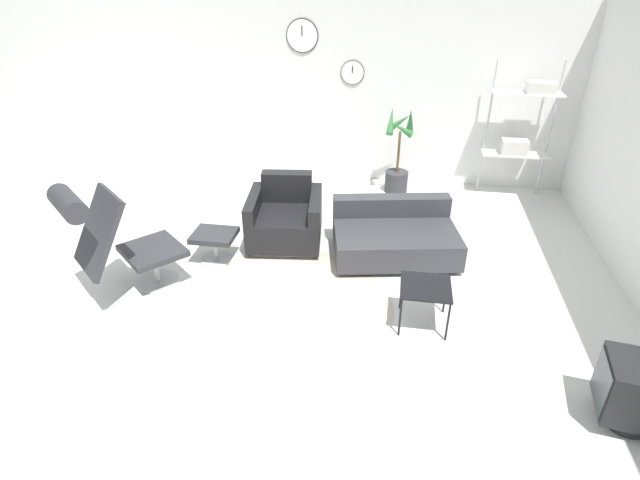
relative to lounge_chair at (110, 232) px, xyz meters
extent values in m
plane|color=silver|center=(1.71, 0.38, -0.73)|extent=(12.00, 12.00, 0.00)
cube|color=silver|center=(1.71, 3.58, 0.67)|extent=(12.00, 0.06, 2.80)
cylinder|color=black|center=(1.19, 3.54, 1.35)|extent=(0.46, 0.01, 0.46)
cylinder|color=white|center=(1.19, 3.53, 1.35)|extent=(0.43, 0.02, 0.43)
cube|color=black|center=(1.19, 3.52, 1.41)|extent=(0.01, 0.01, 0.13)
cylinder|color=black|center=(1.92, 3.54, 0.87)|extent=(0.34, 0.01, 0.34)
cylinder|color=white|center=(1.92, 3.53, 0.87)|extent=(0.32, 0.02, 0.32)
cube|color=black|center=(1.92, 3.52, 0.92)|extent=(0.01, 0.01, 0.10)
cylinder|color=#BCB29E|center=(1.65, 0.09, -0.72)|extent=(2.18, 2.18, 0.01)
cylinder|color=#BCBCC1|center=(0.24, 0.28, -0.72)|extent=(0.62, 0.62, 0.02)
cylinder|color=#BCBCC1|center=(0.24, 0.28, -0.54)|extent=(0.06, 0.06, 0.32)
cube|color=#2D2D33|center=(0.24, 0.28, -0.34)|extent=(0.81, 0.81, 0.06)
cube|color=#2D2D33|center=(-0.06, -0.07, 0.04)|extent=(0.73, 0.72, 0.72)
cylinder|color=#2D2D33|center=(-0.19, -0.22, 0.39)|extent=(0.55, 0.51, 0.21)
cylinder|color=#BCBCC1|center=(0.70, 0.81, -0.72)|extent=(0.36, 0.36, 0.02)
cylinder|color=#BCBCC1|center=(0.70, 0.81, -0.57)|extent=(0.05, 0.05, 0.27)
cube|color=#2D2D33|center=(0.70, 0.81, -0.41)|extent=(0.47, 0.40, 0.06)
cube|color=silver|center=(1.39, 1.33, -0.70)|extent=(0.77, 0.77, 0.06)
cube|color=black|center=(1.39, 1.33, -0.49)|extent=(0.70, 0.91, 0.35)
cube|color=black|center=(1.35, 1.66, -0.13)|extent=(0.62, 0.25, 0.36)
cube|color=black|center=(1.75, 1.37, -0.39)|extent=(0.22, 0.85, 0.55)
cube|color=black|center=(1.03, 1.29, -0.39)|extent=(0.22, 0.85, 0.55)
cube|color=black|center=(2.70, 1.23, -0.70)|extent=(1.36, 1.01, 0.05)
cube|color=#333338|center=(2.70, 1.23, -0.52)|extent=(1.53, 1.18, 0.30)
cube|color=#333338|center=(2.62, 1.59, -0.26)|extent=(1.38, 0.46, 0.23)
cube|color=black|center=(3.00, 0.03, -0.31)|extent=(0.46, 0.46, 0.02)
cylinder|color=black|center=(2.79, -0.18, -0.52)|extent=(0.02, 0.02, 0.41)
cylinder|color=black|center=(3.21, -0.18, -0.52)|extent=(0.02, 0.02, 0.41)
cylinder|color=black|center=(2.79, 0.24, -0.52)|extent=(0.02, 0.02, 0.41)
cylinder|color=black|center=(3.21, 0.24, -0.52)|extent=(0.02, 0.02, 0.41)
cylinder|color=black|center=(4.47, -0.89, -0.67)|extent=(0.33, 0.33, 0.11)
cube|color=black|center=(4.47, -0.89, -0.39)|extent=(0.52, 0.49, 0.44)
cube|color=#282D33|center=(4.24, -0.86, -0.39)|extent=(0.06, 0.37, 0.38)
cylinder|color=#333338|center=(2.65, 3.11, -0.57)|extent=(0.33, 0.33, 0.31)
cylinder|color=#382819|center=(2.65, 3.11, -0.43)|extent=(0.31, 0.31, 0.02)
cylinder|color=brown|center=(2.65, 3.11, -0.12)|extent=(0.04, 0.04, 0.59)
cone|color=#2D6B33|center=(2.78, 3.10, 0.35)|extent=(0.11, 0.33, 0.41)
cone|color=#2D6B33|center=(2.64, 3.25, 0.28)|extent=(0.35, 0.13, 0.28)
cone|color=#2D6B33|center=(2.52, 3.12, 0.33)|extent=(0.12, 0.35, 0.37)
cone|color=#2D6B33|center=(2.68, 2.98, 0.25)|extent=(0.33, 0.15, 0.24)
cylinder|color=#BCBCC1|center=(3.85, 3.35, 0.21)|extent=(0.03, 0.03, 1.87)
cylinder|color=#BCBCC1|center=(4.69, 3.35, 0.21)|extent=(0.03, 0.03, 1.87)
cube|color=white|center=(4.27, 3.23, -0.10)|extent=(0.90, 0.28, 0.02)
cube|color=white|center=(4.27, 3.23, 0.74)|extent=(0.90, 0.28, 0.02)
cube|color=beige|center=(4.23, 3.22, 0.01)|extent=(0.35, 0.24, 0.20)
cube|color=silver|center=(4.42, 3.22, 0.82)|extent=(0.36, 0.24, 0.14)
camera|label=1|loc=(2.67, -3.79, 2.26)|focal=28.00mm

